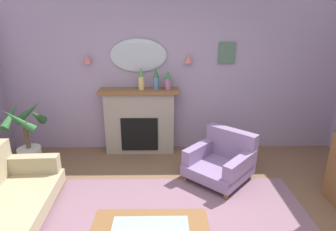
# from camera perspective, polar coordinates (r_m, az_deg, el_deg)

# --- Properties ---
(wall_back) EXTENTS (6.91, 0.10, 2.72)m
(wall_back) POSITION_cam_1_polar(r_m,az_deg,el_deg) (5.00, 1.05, 8.20)
(wall_back) COLOR #9E8CA8
(wall_back) RESTS_ON ground
(fireplace) EXTENTS (1.36, 0.36, 1.16)m
(fireplace) POSITION_cam_1_polar(r_m,az_deg,el_deg) (5.01, -5.73, -1.24)
(fireplace) COLOR gray
(fireplace) RESTS_ON ground
(mantel_vase_centre) EXTENTS (0.10, 0.10, 0.38)m
(mantel_vase_centre) POSITION_cam_1_polar(r_m,az_deg,el_deg) (4.77, -5.46, 7.52)
(mantel_vase_centre) COLOR tan
(mantel_vase_centre) RESTS_ON fireplace
(mantel_vase_right) EXTENTS (0.10, 0.10, 0.37)m
(mantel_vase_right) POSITION_cam_1_polar(r_m,az_deg,el_deg) (4.76, -2.43, 7.53)
(mantel_vase_right) COLOR #4C7093
(mantel_vase_right) RESTS_ON fireplace
(mantel_vase_left) EXTENTS (0.11, 0.11, 0.34)m
(mantel_vase_left) POSITION_cam_1_polar(r_m,az_deg,el_deg) (4.76, 0.00, 7.17)
(mantel_vase_left) COLOR #9E6084
(mantel_vase_left) RESTS_ON fireplace
(wall_mirror) EXTENTS (0.96, 0.06, 0.56)m
(wall_mirror) POSITION_cam_1_polar(r_m,az_deg,el_deg) (4.89, -6.03, 12.01)
(wall_mirror) COLOR #B2BCC6
(wall_sconce_left) EXTENTS (0.14, 0.14, 0.14)m
(wall_sconce_left) POSITION_cam_1_polar(r_m,az_deg,el_deg) (4.99, -16.00, 10.97)
(wall_sconce_left) COLOR #D17066
(wall_sconce_right) EXTENTS (0.14, 0.14, 0.14)m
(wall_sconce_right) POSITION_cam_1_polar(r_m,az_deg,el_deg) (4.84, 4.21, 11.41)
(wall_sconce_right) COLOR #D17066
(framed_picture) EXTENTS (0.28, 0.03, 0.36)m
(framed_picture) POSITION_cam_1_polar(r_m,az_deg,el_deg) (4.99, 11.80, 12.33)
(framed_picture) COLOR #4C6B56
(armchair_in_corner) EXTENTS (1.14, 1.14, 0.71)m
(armchair_in_corner) POSITION_cam_1_polar(r_m,az_deg,el_deg) (4.31, 10.89, -8.71)
(armchair_in_corner) COLOR gray
(armchair_in_corner) RESTS_ON ground
(potted_plant_tall_palm) EXTENTS (0.57, 0.59, 1.07)m
(potted_plant_tall_palm) POSITION_cam_1_polar(r_m,az_deg,el_deg) (5.03, -26.65, -4.08)
(potted_plant_tall_palm) COLOR silver
(potted_plant_tall_palm) RESTS_ON ground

